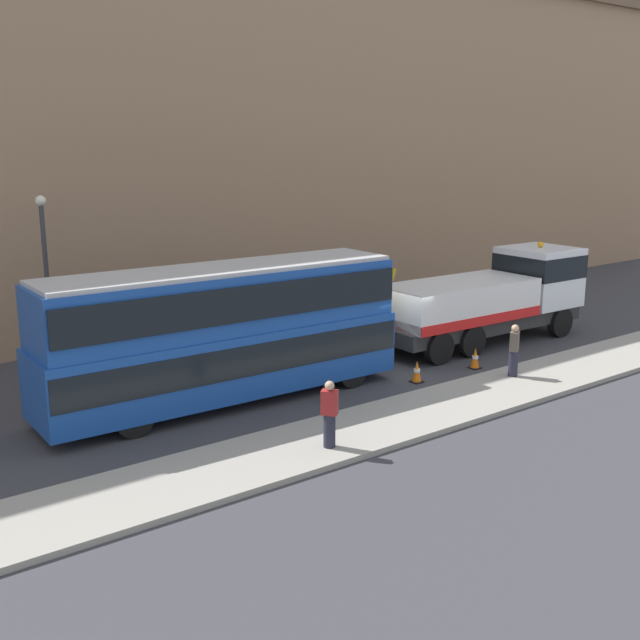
{
  "coord_description": "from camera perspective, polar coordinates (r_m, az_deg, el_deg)",
  "views": [
    {
      "loc": [
        -16.92,
        -18.82,
        7.57
      ],
      "look_at": [
        -2.6,
        0.14,
        2.0
      ],
      "focal_mm": 43.07,
      "sensor_mm": 36.0,
      "label": 1
    }
  ],
  "objects": [
    {
      "name": "building_facade",
      "position": [
        32.55,
        -5.92,
        14.0
      ],
      "size": [
        60.0,
        1.5,
        16.0
      ],
      "color": "#9E7A5B",
      "rests_on": "ground_plane"
    },
    {
      "name": "ground_plane",
      "position": [
        26.42,
        4.69,
        -3.51
      ],
      "size": [
        120.0,
        120.0,
        0.0
      ],
      "primitive_type": "plane",
      "color": "#38383D"
    },
    {
      "name": "street_lamp",
      "position": [
        27.12,
        -19.69,
        3.73
      ],
      "size": [
        0.36,
        0.36,
        5.83
      ],
      "color": "#38383D",
      "rests_on": "ground_plane"
    },
    {
      "name": "near_kerb",
      "position": [
        23.59,
        11.52,
        -5.61
      ],
      "size": [
        60.0,
        2.8,
        0.15
      ],
      "primitive_type": "cube",
      "color": "gray",
      "rests_on": "ground_plane"
    },
    {
      "name": "pedestrian_onlooker",
      "position": [
        19.01,
        0.71,
        -7.07
      ],
      "size": [
        0.45,
        0.47,
        1.71
      ],
      "rotation": [
        0.0,
        0.0,
        0.68
      ],
      "color": "#232333",
      "rests_on": "near_kerb"
    },
    {
      "name": "traffic_cone_midway",
      "position": [
        24.81,
        7.21,
        -3.86
      ],
      "size": [
        0.36,
        0.36,
        0.72
      ],
      "color": "orange",
      "rests_on": "ground_plane"
    },
    {
      "name": "traffic_cone_near_truck",
      "position": [
        26.62,
        11.45,
        -2.84
      ],
      "size": [
        0.36,
        0.36,
        0.72
      ],
      "color": "orange",
      "rests_on": "ground_plane"
    },
    {
      "name": "recovery_tow_truck",
      "position": [
        30.0,
        12.61,
        1.7
      ],
      "size": [
        10.17,
        2.86,
        3.67
      ],
      "rotation": [
        0.0,
        0.0,
        -0.03
      ],
      "color": "#2D2D2D",
      "rests_on": "ground_plane"
    },
    {
      "name": "double_decker_bus",
      "position": [
        22.47,
        -7.16,
        -0.66
      ],
      "size": [
        11.1,
        2.83,
        4.06
      ],
      "rotation": [
        0.0,
        0.0,
        -0.03
      ],
      "color": "#19479E",
      "rests_on": "ground_plane"
    },
    {
      "name": "pedestrian_bystander",
      "position": [
        25.39,
        14.21,
        -2.25
      ],
      "size": [
        0.48,
        0.43,
        1.71
      ],
      "rotation": [
        0.0,
        0.0,
        2.12
      ],
      "color": "#232333",
      "rests_on": "near_kerb"
    },
    {
      "name": "traffic_cone_near_bus",
      "position": [
        22.82,
        0.62,
        -5.28
      ],
      "size": [
        0.36,
        0.36,
        0.72
      ],
      "color": "orange",
      "rests_on": "ground_plane"
    }
  ]
}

